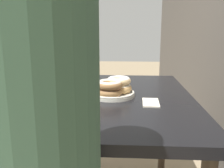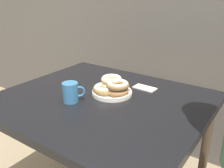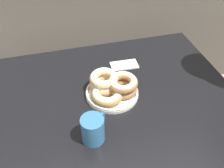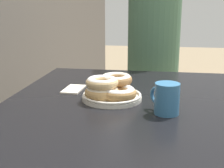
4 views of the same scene
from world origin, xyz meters
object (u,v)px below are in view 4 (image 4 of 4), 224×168
at_px(donut_plate, 111,89).
at_px(napkin, 74,89).
at_px(dining_table, 131,122).
at_px(person_figure, 153,61).
at_px(coffee_mug, 166,98).

height_order(donut_plate, napkin, donut_plate).
relative_size(dining_table, donut_plate, 4.37).
distance_m(dining_table, person_figure, 0.79).
distance_m(coffee_mug, napkin, 0.44).
bearing_deg(coffee_mug, napkin, 58.73).
bearing_deg(napkin, donut_plate, -121.83).
relative_size(person_figure, napkin, 11.01).
height_order(dining_table, napkin, napkin).
bearing_deg(donut_plate, napkin, 58.17).
height_order(donut_plate, person_figure, person_figure).
height_order(donut_plate, coffee_mug, coffee_mug).
distance_m(dining_table, napkin, 0.29).
xyz_separation_m(donut_plate, person_figure, (0.77, -0.13, -0.04)).
xyz_separation_m(dining_table, person_figure, (0.79, -0.05, 0.08)).
relative_size(donut_plate, person_figure, 0.17).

